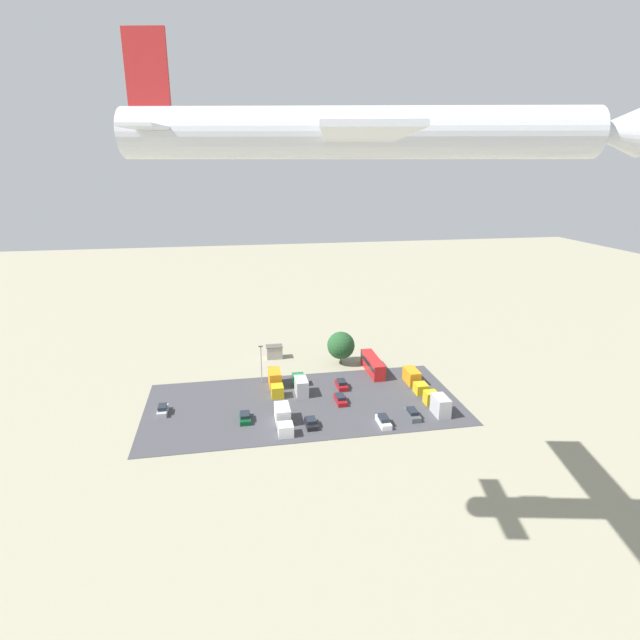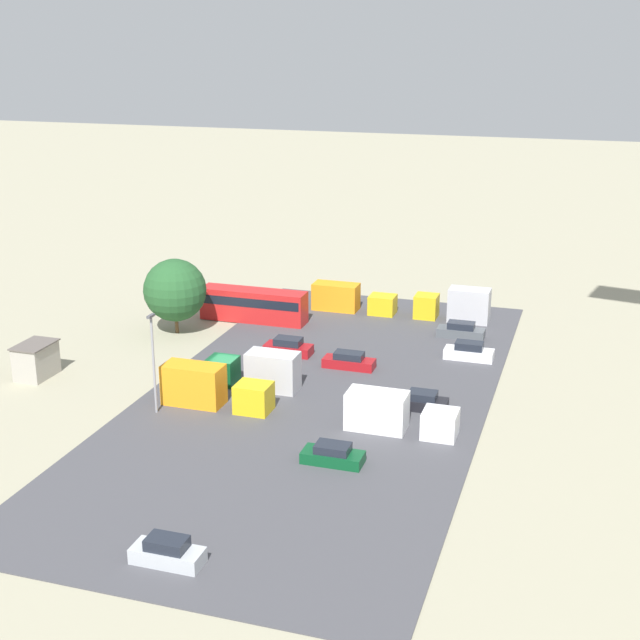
{
  "view_description": "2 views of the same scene",
  "coord_description": "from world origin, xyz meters",
  "px_view_note": "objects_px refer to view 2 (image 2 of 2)",
  "views": [
    {
      "loc": [
        12.57,
        94.41,
        43.56
      ],
      "look_at": [
        0.87,
        30.33,
        23.57
      ],
      "focal_mm": 28.0,
      "sensor_mm": 36.0,
      "label": 1
    },
    {
      "loc": [
        65.86,
        29.43,
        29.15
      ],
      "look_at": [
        -3.06,
        7.5,
        5.7
      ],
      "focal_mm": 50.0,
      "sensor_mm": 36.0,
      "label": 2
    }
  ],
  "objects_px": {
    "parked_car_3": "(349,361)",
    "parked_car_6": "(423,402)",
    "bus": "(254,304)",
    "parked_truck_2": "(457,305)",
    "parked_truck_1": "(349,299)",
    "parked_car_1": "(288,347)",
    "parked_truck_0": "(210,388)",
    "parked_car_0": "(469,352)",
    "parked_car_5": "(333,455)",
    "parked_car_2": "(167,552)",
    "shed_building": "(36,360)",
    "parked_truck_3": "(258,371)",
    "parked_car_4": "(461,331)",
    "parked_truck_4": "(394,414)"
  },
  "relations": [
    {
      "from": "parked_car_3",
      "to": "parked_car_6",
      "type": "distance_m",
      "value": 10.84
    },
    {
      "from": "bus",
      "to": "parked_truck_2",
      "type": "relative_size",
      "value": 1.44
    },
    {
      "from": "parked_truck_1",
      "to": "parked_car_3",
      "type": "bearing_deg",
      "value": 15.91
    },
    {
      "from": "parked_car_1",
      "to": "parked_truck_2",
      "type": "height_order",
      "value": "parked_truck_2"
    },
    {
      "from": "parked_car_1",
      "to": "parked_truck_1",
      "type": "distance_m",
      "value": 15.17
    },
    {
      "from": "parked_truck_0",
      "to": "parked_car_0",
      "type": "bearing_deg",
      "value": 133.19
    },
    {
      "from": "parked_car_0",
      "to": "parked_car_1",
      "type": "height_order",
      "value": "parked_car_0"
    },
    {
      "from": "bus",
      "to": "parked_truck_1",
      "type": "bearing_deg",
      "value": 126.92
    },
    {
      "from": "parked_car_0",
      "to": "parked_car_5",
      "type": "distance_m",
      "value": 24.7
    },
    {
      "from": "parked_car_1",
      "to": "parked_car_2",
      "type": "height_order",
      "value": "parked_car_2"
    },
    {
      "from": "parked_car_0",
      "to": "parked_car_2",
      "type": "bearing_deg",
      "value": -16.39
    },
    {
      "from": "shed_building",
      "to": "parked_car_2",
      "type": "height_order",
      "value": "shed_building"
    },
    {
      "from": "parked_car_1",
      "to": "parked_truck_3",
      "type": "bearing_deg",
      "value": 2.35
    },
    {
      "from": "parked_truck_0",
      "to": "parked_car_6",
      "type": "bearing_deg",
      "value": 105.66
    },
    {
      "from": "parked_truck_3",
      "to": "parked_car_4",
      "type": "bearing_deg",
      "value": -38.08
    },
    {
      "from": "parked_car_2",
      "to": "parked_truck_1",
      "type": "xyz_separation_m",
      "value": [
        -50.0,
        -3.41,
        0.66
      ]
    },
    {
      "from": "parked_car_1",
      "to": "parked_truck_3",
      "type": "distance_m",
      "value": 8.62
    },
    {
      "from": "parked_car_5",
      "to": "parked_car_6",
      "type": "relative_size",
      "value": 1.09
    },
    {
      "from": "bus",
      "to": "parked_truck_4",
      "type": "height_order",
      "value": "bus"
    },
    {
      "from": "bus",
      "to": "parked_car_4",
      "type": "bearing_deg",
      "value": 93.25
    },
    {
      "from": "parked_car_2",
      "to": "bus",
      "type": "bearing_deg",
      "value": -164.59
    },
    {
      "from": "parked_car_3",
      "to": "parked_truck_0",
      "type": "bearing_deg",
      "value": 144.5
    },
    {
      "from": "parked_car_2",
      "to": "parked_truck_3",
      "type": "height_order",
      "value": "parked_truck_3"
    },
    {
      "from": "parked_car_5",
      "to": "parked_car_2",
      "type": "bearing_deg",
      "value": 159.98
    },
    {
      "from": "parked_truck_2",
      "to": "parked_car_3",
      "type": "bearing_deg",
      "value": 157.52
    },
    {
      "from": "parked_car_1",
      "to": "parked_truck_4",
      "type": "relative_size",
      "value": 0.53
    },
    {
      "from": "parked_truck_4",
      "to": "bus",
      "type": "bearing_deg",
      "value": -137.42
    },
    {
      "from": "bus",
      "to": "parked_car_2",
      "type": "xyz_separation_m",
      "value": [
        43.54,
        12.0,
        -1.14
      ]
    },
    {
      "from": "parked_truck_4",
      "to": "parked_car_4",
      "type": "bearing_deg",
      "value": 176.63
    },
    {
      "from": "parked_car_5",
      "to": "parked_truck_1",
      "type": "bearing_deg",
      "value": 14.08
    },
    {
      "from": "parked_car_5",
      "to": "parked_car_1",
      "type": "bearing_deg",
      "value": 27.56
    },
    {
      "from": "parked_car_3",
      "to": "bus",
      "type": "bearing_deg",
      "value": 52.4
    },
    {
      "from": "shed_building",
      "to": "parked_truck_1",
      "type": "bearing_deg",
      "value": 142.2
    },
    {
      "from": "bus",
      "to": "parked_truck_3",
      "type": "distance_m",
      "value": 18.66
    },
    {
      "from": "shed_building",
      "to": "parked_car_1",
      "type": "relative_size",
      "value": 0.87
    },
    {
      "from": "parked_truck_3",
      "to": "parked_truck_0",
      "type": "bearing_deg",
      "value": 154.84
    },
    {
      "from": "parked_car_6",
      "to": "shed_building",
      "type": "bearing_deg",
      "value": -84.53
    },
    {
      "from": "parked_car_0",
      "to": "parked_car_5",
      "type": "bearing_deg",
      "value": -14.06
    },
    {
      "from": "bus",
      "to": "parked_car_0",
      "type": "bearing_deg",
      "value": 78.54
    },
    {
      "from": "parked_car_3",
      "to": "parked_truck_3",
      "type": "distance_m",
      "value": 9.24
    },
    {
      "from": "parked_car_1",
      "to": "parked_car_5",
      "type": "distance_m",
      "value": 22.67
    },
    {
      "from": "parked_truck_0",
      "to": "parked_truck_4",
      "type": "bearing_deg",
      "value": 89.67
    },
    {
      "from": "parked_car_4",
      "to": "parked_car_5",
      "type": "distance_m",
      "value": 30.24
    },
    {
      "from": "parked_car_6",
      "to": "parked_truck_1",
      "type": "xyz_separation_m",
      "value": [
        -23.85,
        -12.98,
        0.73
      ]
    },
    {
      "from": "parked_car_3",
      "to": "parked_car_4",
      "type": "bearing_deg",
      "value": -35.86
    },
    {
      "from": "bus",
      "to": "parked_car_2",
      "type": "distance_m",
      "value": 45.18
    },
    {
      "from": "shed_building",
      "to": "parked_truck_0",
      "type": "height_order",
      "value": "parked_truck_0"
    },
    {
      "from": "parked_car_5",
      "to": "parked_truck_2",
      "type": "bearing_deg",
      "value": -4.79
    },
    {
      "from": "bus",
      "to": "parked_car_2",
      "type": "bearing_deg",
      "value": 15.41
    },
    {
      "from": "parked_car_4",
      "to": "shed_building",
      "type": "bearing_deg",
      "value": -57.35
    }
  ]
}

